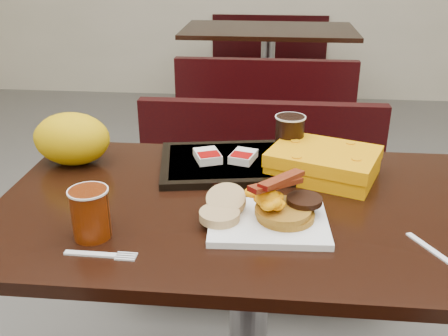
# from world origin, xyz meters

# --- Properties ---
(table_near) EXTENTS (1.20, 0.70, 0.75)m
(table_near) POSITION_xyz_m (0.00, 0.00, 0.38)
(table_near) COLOR black
(table_near) RESTS_ON floor
(bench_near_n) EXTENTS (1.00, 0.46, 0.72)m
(bench_near_n) POSITION_xyz_m (0.00, 0.70, 0.36)
(bench_near_n) COLOR black
(bench_near_n) RESTS_ON floor
(table_far) EXTENTS (1.20, 0.70, 0.75)m
(table_far) POSITION_xyz_m (0.00, 2.60, 0.38)
(table_far) COLOR black
(table_far) RESTS_ON floor
(bench_far_s) EXTENTS (1.00, 0.46, 0.72)m
(bench_far_s) POSITION_xyz_m (0.00, 1.90, 0.36)
(bench_far_s) COLOR black
(bench_far_s) RESTS_ON floor
(bench_far_n) EXTENTS (1.00, 0.46, 0.72)m
(bench_far_n) POSITION_xyz_m (0.00, 3.30, 0.36)
(bench_far_n) COLOR black
(bench_far_n) RESTS_ON floor
(platter) EXTENTS (0.26, 0.21, 0.02)m
(platter) POSITION_xyz_m (0.04, -0.10, 0.76)
(platter) COLOR white
(platter) RESTS_ON table_near
(pancake_stack) EXTENTS (0.16, 0.16, 0.03)m
(pancake_stack) POSITION_xyz_m (0.08, -0.09, 0.78)
(pancake_stack) COLOR #AA771C
(pancake_stack) RESTS_ON platter
(sausage_patty) EXTENTS (0.08, 0.08, 0.01)m
(sausage_patty) POSITION_xyz_m (0.12, -0.07, 0.80)
(sausage_patty) COLOR black
(sausage_patty) RESTS_ON pancake_stack
(scrambled_eggs) EXTENTS (0.10, 0.09, 0.05)m
(scrambled_eggs) POSITION_xyz_m (0.04, -0.10, 0.81)
(scrambled_eggs) COLOR #FFA205
(scrambled_eggs) RESTS_ON pancake_stack
(bacon_strips) EXTENTS (0.15, 0.15, 0.01)m
(bacon_strips) POSITION_xyz_m (0.05, -0.09, 0.84)
(bacon_strips) COLOR #4E0605
(bacon_strips) RESTS_ON scrambled_eggs
(muffin_bottom) EXTENTS (0.09, 0.09, 0.02)m
(muffin_bottom) POSITION_xyz_m (-0.06, -0.11, 0.77)
(muffin_bottom) COLOR tan
(muffin_bottom) RESTS_ON platter
(muffin_top) EXTENTS (0.10, 0.10, 0.05)m
(muffin_top) POSITION_xyz_m (-0.05, -0.06, 0.79)
(muffin_top) COLOR tan
(muffin_top) RESTS_ON platter
(coffee_cup_near) EXTENTS (0.08, 0.08, 0.11)m
(coffee_cup_near) POSITION_xyz_m (-0.32, -0.18, 0.80)
(coffee_cup_near) COLOR #8F2905
(coffee_cup_near) RESTS_ON table_near
(fork) EXTENTS (0.14, 0.03, 0.00)m
(fork) POSITION_xyz_m (-0.30, -0.25, 0.75)
(fork) COLOR white
(fork) RESTS_ON table_near
(knife) EXTENTS (0.08, 0.14, 0.00)m
(knife) POSITION_xyz_m (0.37, -0.18, 0.75)
(knife) COLOR white
(knife) RESTS_ON table_near
(condiment_syrup) EXTENTS (0.04, 0.03, 0.01)m
(condiment_syrup) POSITION_xyz_m (-0.04, -0.03, 0.75)
(condiment_syrup) COLOR #9D1C06
(condiment_syrup) RESTS_ON table_near
(condiment_ketchup) EXTENTS (0.05, 0.04, 0.01)m
(condiment_ketchup) POSITION_xyz_m (-0.07, 0.05, 0.76)
(condiment_ketchup) COLOR #8C0504
(condiment_ketchup) RESTS_ON table_near
(tray) EXTENTS (0.44, 0.35, 0.02)m
(tray) POSITION_xyz_m (-0.05, 0.21, 0.76)
(tray) COLOR black
(tray) RESTS_ON table_near
(hashbrown_sleeve_left) EXTENTS (0.09, 0.10, 0.02)m
(hashbrown_sleeve_left) POSITION_xyz_m (-0.13, 0.20, 0.78)
(hashbrown_sleeve_left) COLOR silver
(hashbrown_sleeve_left) RESTS_ON tray
(hashbrown_sleeve_right) EXTENTS (0.08, 0.09, 0.02)m
(hashbrown_sleeve_right) POSITION_xyz_m (-0.03, 0.21, 0.78)
(hashbrown_sleeve_right) COLOR silver
(hashbrown_sleeve_right) RESTS_ON tray
(coffee_cup_far) EXTENTS (0.08, 0.08, 0.11)m
(coffee_cup_far) POSITION_xyz_m (0.09, 0.27, 0.82)
(coffee_cup_far) COLOR black
(coffee_cup_far) RESTS_ON tray
(clamshell) EXTENTS (0.32, 0.28, 0.07)m
(clamshell) POSITION_xyz_m (0.18, 0.17, 0.79)
(clamshell) COLOR orange
(clamshell) RESTS_ON table_near
(paper_bag) EXTENTS (0.25, 0.22, 0.14)m
(paper_bag) POSITION_xyz_m (-0.50, 0.19, 0.82)
(paper_bag) COLOR #E4A007
(paper_bag) RESTS_ON table_near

